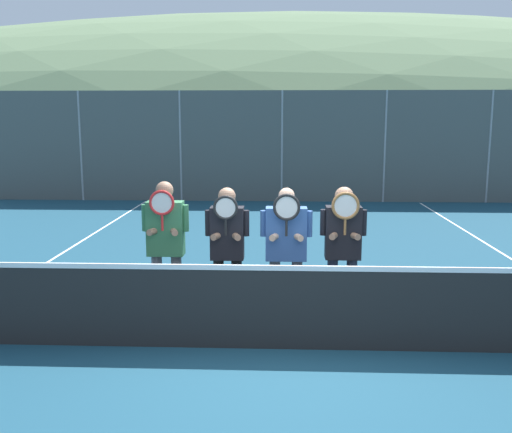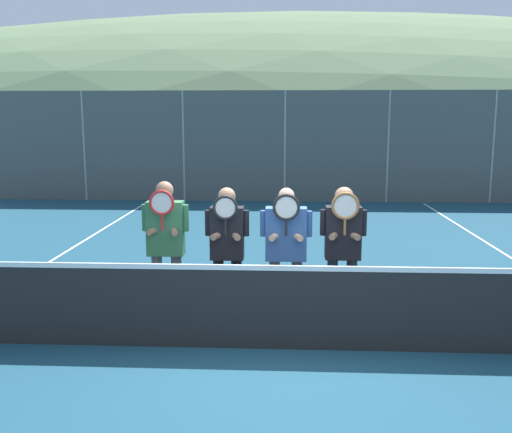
{
  "view_description": "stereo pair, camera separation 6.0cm",
  "coord_description": "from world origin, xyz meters",
  "px_view_note": "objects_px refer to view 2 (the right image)",
  "views": [
    {
      "loc": [
        -0.04,
        -5.93,
        2.51
      ],
      "look_at": [
        -0.34,
        1.04,
        1.3
      ],
      "focal_mm": 40.0,
      "sensor_mm": 36.0,
      "label": 1
    },
    {
      "loc": [
        0.02,
        -5.93,
        2.51
      ],
      "look_at": [
        -0.34,
        1.04,
        1.3
      ],
      "focal_mm": 40.0,
      "sensor_mm": 36.0,
      "label": 2
    }
  ],
  "objects_px": {
    "player_leftmost": "(166,239)",
    "car_center": "(437,163)",
    "car_left_of_center": "(297,163)",
    "player_rightmost": "(343,242)",
    "player_center_left": "(227,244)",
    "car_far_left": "(160,162)",
    "player_center_right": "(286,244)"
  },
  "relations": [
    {
      "from": "player_rightmost",
      "to": "car_far_left",
      "type": "xyz_separation_m",
      "value": [
        -5.28,
        13.75,
        -0.11
      ]
    },
    {
      "from": "player_center_left",
      "to": "player_center_right",
      "type": "xyz_separation_m",
      "value": [
        0.71,
        -0.01,
        0.01
      ]
    },
    {
      "from": "player_leftmost",
      "to": "player_rightmost",
      "type": "distance_m",
      "value": 2.17
    },
    {
      "from": "car_far_left",
      "to": "car_left_of_center",
      "type": "height_order",
      "value": "car_left_of_center"
    },
    {
      "from": "player_rightmost",
      "to": "car_far_left",
      "type": "height_order",
      "value": "car_far_left"
    },
    {
      "from": "player_center_left",
      "to": "car_left_of_center",
      "type": "bearing_deg",
      "value": 85.36
    },
    {
      "from": "player_center_left",
      "to": "car_center",
      "type": "xyz_separation_m",
      "value": [
        6.05,
        13.68,
        -0.06
      ]
    },
    {
      "from": "player_leftmost",
      "to": "player_center_left",
      "type": "bearing_deg",
      "value": -2.9
    },
    {
      "from": "player_leftmost",
      "to": "car_left_of_center",
      "type": "height_order",
      "value": "car_left_of_center"
    },
    {
      "from": "player_center_right",
      "to": "car_far_left",
      "type": "bearing_deg",
      "value": 108.35
    },
    {
      "from": "player_leftmost",
      "to": "car_center",
      "type": "xyz_separation_m",
      "value": [
        6.81,
        13.65,
        -0.1
      ]
    },
    {
      "from": "player_leftmost",
      "to": "car_left_of_center",
      "type": "bearing_deg",
      "value": 82.18
    },
    {
      "from": "player_leftmost",
      "to": "player_center_right",
      "type": "bearing_deg",
      "value": -1.99
    },
    {
      "from": "player_center_left",
      "to": "car_left_of_center",
      "type": "xyz_separation_m",
      "value": [
        1.11,
        13.64,
        -0.07
      ]
    },
    {
      "from": "player_leftmost",
      "to": "car_far_left",
      "type": "bearing_deg",
      "value": 102.73
    },
    {
      "from": "player_leftmost",
      "to": "player_rightmost",
      "type": "relative_size",
      "value": 1.03
    },
    {
      "from": "player_rightmost",
      "to": "car_left_of_center",
      "type": "relative_size",
      "value": 0.38
    },
    {
      "from": "player_rightmost",
      "to": "player_leftmost",
      "type": "bearing_deg",
      "value": -179.37
    },
    {
      "from": "player_leftmost",
      "to": "player_center_left",
      "type": "height_order",
      "value": "player_leftmost"
    },
    {
      "from": "player_center_right",
      "to": "car_far_left",
      "type": "relative_size",
      "value": 0.39
    },
    {
      "from": "player_center_left",
      "to": "car_far_left",
      "type": "height_order",
      "value": "car_far_left"
    },
    {
      "from": "car_left_of_center",
      "to": "player_center_right",
      "type": "bearing_deg",
      "value": -91.65
    },
    {
      "from": "player_leftmost",
      "to": "car_center",
      "type": "height_order",
      "value": "car_center"
    },
    {
      "from": "player_rightmost",
      "to": "car_left_of_center",
      "type": "distance_m",
      "value": 13.58
    },
    {
      "from": "player_center_left",
      "to": "car_center",
      "type": "height_order",
      "value": "car_center"
    },
    {
      "from": "player_center_left",
      "to": "player_rightmost",
      "type": "bearing_deg",
      "value": 2.55
    },
    {
      "from": "player_rightmost",
      "to": "car_left_of_center",
      "type": "bearing_deg",
      "value": 91.25
    },
    {
      "from": "player_center_right",
      "to": "player_rightmost",
      "type": "xyz_separation_m",
      "value": [
        0.69,
        0.08,
        0.02
      ]
    },
    {
      "from": "player_rightmost",
      "to": "car_far_left",
      "type": "distance_m",
      "value": 14.73
    },
    {
      "from": "player_center_right",
      "to": "car_left_of_center",
      "type": "height_order",
      "value": "car_left_of_center"
    },
    {
      "from": "player_rightmost",
      "to": "car_center",
      "type": "relative_size",
      "value": 0.39
    },
    {
      "from": "player_leftmost",
      "to": "player_center_left",
      "type": "distance_m",
      "value": 0.76
    }
  ]
}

